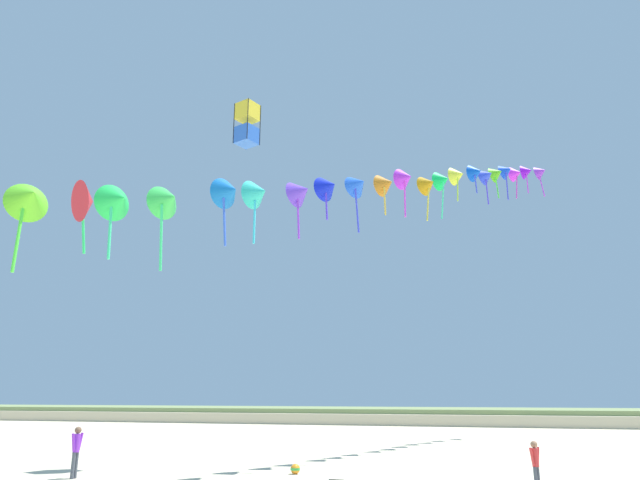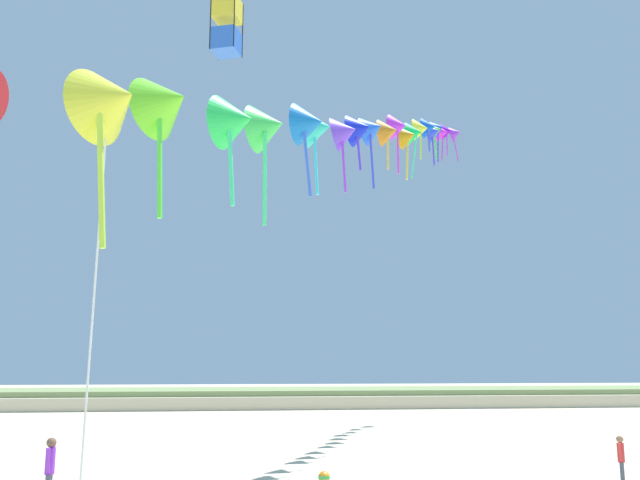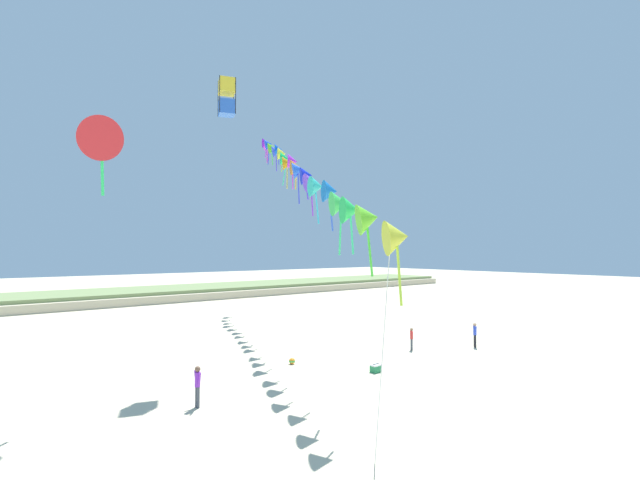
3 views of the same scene
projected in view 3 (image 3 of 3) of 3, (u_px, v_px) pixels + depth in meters
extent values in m
plane|color=beige|center=(419.00, 401.00, 18.95)|extent=(240.00, 240.00, 0.00)
cube|color=beige|center=(121.00, 297.00, 57.16)|extent=(120.00, 13.75, 1.03)
cube|color=#7A8E56|center=(121.00, 292.00, 57.17)|extent=(120.00, 11.69, 0.59)
cylinder|color=black|center=(475.00, 341.00, 29.51)|extent=(0.12, 0.12, 0.85)
cylinder|color=black|center=(475.00, 341.00, 29.66)|extent=(0.12, 0.12, 0.85)
cylinder|color=blue|center=(475.00, 331.00, 29.60)|extent=(0.22, 0.22, 0.60)
cylinder|color=blue|center=(476.00, 330.00, 29.41)|extent=(0.19, 0.21, 0.57)
cylinder|color=blue|center=(474.00, 329.00, 29.80)|extent=(0.19, 0.21, 0.57)
sphere|color=tan|center=(475.00, 325.00, 29.62)|extent=(0.23, 0.23, 0.23)
cylinder|color=#474C56|center=(198.00, 398.00, 18.06)|extent=(0.13, 0.13, 0.88)
cylinder|color=#474C56|center=(197.00, 397.00, 18.18)|extent=(0.13, 0.13, 0.88)
cylinder|color=purple|center=(198.00, 379.00, 18.14)|extent=(0.23, 0.23, 0.62)
cylinder|color=purple|center=(199.00, 379.00, 17.99)|extent=(0.09, 0.21, 0.59)
cylinder|color=purple|center=(196.00, 377.00, 18.30)|extent=(0.09, 0.21, 0.59)
sphere|color=brown|center=(198.00, 369.00, 18.15)|extent=(0.24, 0.24, 0.24)
cylinder|color=#474C56|center=(411.00, 344.00, 28.76)|extent=(0.11, 0.11, 0.75)
cylinder|color=#474C56|center=(412.00, 345.00, 28.63)|extent=(0.11, 0.11, 0.75)
cylinder|color=red|center=(412.00, 335.00, 28.71)|extent=(0.20, 0.20, 0.53)
cylinder|color=red|center=(411.00, 334.00, 28.88)|extent=(0.16, 0.19, 0.50)
cylinder|color=red|center=(412.00, 335.00, 28.54)|extent=(0.16, 0.19, 0.50)
sphere|color=#9E7051|center=(412.00, 329.00, 28.72)|extent=(0.20, 0.20, 0.20)
cone|color=#D0D732|center=(397.00, 237.00, 13.12)|extent=(1.29, 1.36, 1.17)
cylinder|color=#B4E539|center=(399.00, 275.00, 12.94)|extent=(0.23, 0.11, 1.87)
cone|color=#66DA27|center=(368.00, 219.00, 14.87)|extent=(1.33, 1.40, 1.20)
cylinder|color=#4BE539|center=(370.00, 251.00, 14.69)|extent=(0.17, 0.23, 1.79)
cone|color=#23D151|center=(351.00, 210.00, 17.21)|extent=(1.13, 1.30, 1.11)
cylinder|color=#39E590|center=(352.00, 235.00, 17.03)|extent=(0.18, 0.12, 1.57)
cone|color=#3BD253|center=(339.00, 203.00, 18.84)|extent=(1.20, 1.34, 1.16)
cylinder|color=#39E57D|center=(340.00, 232.00, 18.66)|extent=(0.11, 0.23, 2.06)
cone|color=blue|center=(330.00, 191.00, 21.12)|extent=(1.11, 1.30, 1.10)
cylinder|color=blue|center=(331.00, 213.00, 20.94)|extent=(0.25, 0.14, 1.77)
cone|color=#2DC9B4|center=(316.00, 187.00, 22.66)|extent=(1.07, 1.29, 1.12)
cylinder|color=#39D3E5|center=(317.00, 207.00, 22.48)|extent=(0.15, 0.25, 1.78)
cone|color=#6D3DE1|center=(311.00, 182.00, 24.78)|extent=(1.22, 1.34, 1.22)
cylinder|color=#9539E5|center=(312.00, 201.00, 24.61)|extent=(0.17, 0.14, 1.77)
cone|color=#1022D7|center=(306.00, 176.00, 26.43)|extent=(1.24, 1.35, 1.16)
cylinder|color=#5239E5|center=(307.00, 189.00, 26.26)|extent=(0.16, 0.19, 1.30)
cone|color=blue|center=(298.00, 170.00, 28.60)|extent=(1.35, 1.41, 1.22)
cylinder|color=#3943E5|center=(299.00, 188.00, 28.42)|extent=(0.19, 0.10, 2.09)
cone|color=#C7731A|center=(296.00, 168.00, 30.58)|extent=(1.18, 1.33, 1.14)
cylinder|color=gold|center=(296.00, 180.00, 30.41)|extent=(0.09, 0.18, 1.38)
cone|color=#B42CEA|center=(292.00, 161.00, 32.27)|extent=(1.22, 1.33, 1.13)
cylinder|color=#DD39E5|center=(293.00, 177.00, 32.09)|extent=(0.10, 0.17, 1.91)
cone|color=#C1870E|center=(287.00, 163.00, 34.55)|extent=(1.28, 1.37, 1.17)
cylinder|color=yellow|center=(287.00, 177.00, 34.37)|extent=(0.23, 0.29, 1.91)
cone|color=#0FD457|center=(284.00, 159.00, 36.11)|extent=(1.18, 1.31, 1.11)
cylinder|color=#39E5A1|center=(285.00, 173.00, 35.93)|extent=(0.30, 0.32, 2.07)
cone|color=yellow|center=(282.00, 154.00, 37.92)|extent=(1.13, 1.30, 1.11)
cylinder|color=#B6E539|center=(282.00, 164.00, 37.74)|extent=(0.16, 0.15, 1.43)
cone|color=blue|center=(278.00, 150.00, 40.28)|extent=(1.17, 1.31, 1.11)
cylinder|color=blue|center=(279.00, 158.00, 40.11)|extent=(0.13, 0.10, 1.21)
cone|color=blue|center=(276.00, 151.00, 41.83)|extent=(1.32, 1.40, 1.23)
cylinder|color=#4C39E5|center=(276.00, 162.00, 41.65)|extent=(0.12, 0.14, 1.81)
cone|color=#56C61B|center=(272.00, 148.00, 43.76)|extent=(1.29, 1.38, 1.23)
cylinder|color=#4AE539|center=(272.00, 157.00, 43.59)|extent=(0.19, 0.10, 1.60)
cone|color=blue|center=(269.00, 144.00, 45.74)|extent=(1.32, 1.40, 1.23)
cylinder|color=#3939E5|center=(269.00, 155.00, 45.56)|extent=(0.08, 0.30, 1.98)
cone|color=#DC2AEB|center=(267.00, 146.00, 47.39)|extent=(1.18, 1.31, 1.10)
cylinder|color=#E539C9|center=(267.00, 155.00, 47.22)|extent=(0.26, 0.25, 1.77)
cone|color=#800FE0|center=(266.00, 143.00, 49.41)|extent=(1.10, 1.30, 1.14)
cylinder|color=#BF39E5|center=(266.00, 152.00, 49.23)|extent=(0.08, 0.15, 1.56)
cone|color=purple|center=(267.00, 143.00, 51.57)|extent=(1.31, 1.39, 1.22)
cylinder|color=#C539E5|center=(267.00, 153.00, 51.39)|extent=(0.29, 0.28, 1.93)
cylinder|color=silver|center=(383.00, 353.00, 13.25)|extent=(0.22, 0.55, 6.91)
cone|color=red|center=(103.00, 139.00, 18.78)|extent=(2.19, 1.83, 2.04)
cone|color=#2DE568|center=(103.00, 138.00, 18.78)|extent=(1.22, 1.04, 1.13)
cylinder|color=#2DE568|center=(102.00, 170.00, 18.74)|extent=(0.26, 0.40, 2.22)
cube|color=blue|center=(227.00, 108.00, 24.99)|extent=(1.16, 1.16, 0.86)
cube|color=yellow|center=(227.00, 87.00, 25.02)|extent=(1.16, 1.16, 0.86)
cylinder|color=black|center=(220.00, 94.00, 24.43)|extent=(0.04, 0.04, 2.13)
cylinder|color=black|center=(236.00, 96.00, 24.73)|extent=(0.04, 0.04, 2.13)
cylinder|color=black|center=(234.00, 101.00, 25.58)|extent=(0.04, 0.04, 2.13)
cylinder|color=black|center=(218.00, 99.00, 25.29)|extent=(0.04, 0.04, 2.13)
cube|color=#23844C|center=(376.00, 369.00, 23.45)|extent=(0.56, 0.40, 0.36)
cube|color=silver|center=(376.00, 365.00, 23.45)|extent=(0.58, 0.41, 0.06)
cylinder|color=black|center=(376.00, 364.00, 23.46)|extent=(0.45, 0.03, 0.03)
sphere|color=orange|center=(292.00, 361.00, 25.11)|extent=(0.36, 0.36, 0.36)
cylinder|color=green|center=(292.00, 361.00, 25.11)|extent=(0.36, 0.36, 0.09)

